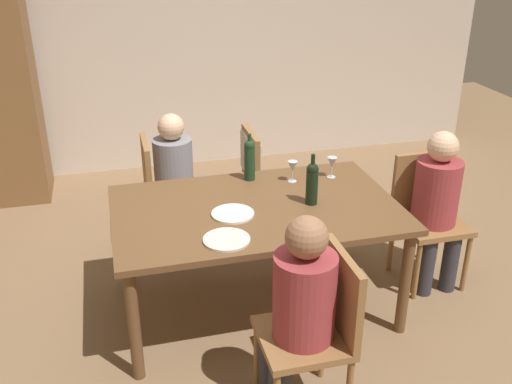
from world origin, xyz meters
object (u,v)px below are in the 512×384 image
(chair_right_end, at_px, (427,209))
(wine_bottle_dark_red, at_px, (250,159))
(person_woman_host, at_px, (438,200))
(handbag, at_px, (314,218))
(chair_far_left, at_px, (163,187))
(wine_glass_centre, at_px, (332,163))
(chair_far_right, at_px, (260,170))
(dinner_plate_host, at_px, (227,240))
(person_man_bearded, at_px, (299,306))
(chair_near, at_px, (319,323))
(wine_bottle_tall_green, at_px, (312,182))
(wine_glass_near_left, at_px, (293,167))
(dining_table, at_px, (256,217))
(dinner_plate_guest_left, at_px, (233,214))
(person_man_guest, at_px, (177,173))

(chair_right_end, relative_size, wine_bottle_dark_red, 2.77)
(person_woman_host, xyz_separation_m, handbag, (-0.52, 0.96, -0.55))
(handbag, bearing_deg, chair_right_end, -58.42)
(chair_far_left, height_order, wine_glass_centre, chair_far_left)
(chair_far_right, bearing_deg, dinner_plate_host, -22.65)
(person_man_bearded, height_order, wine_bottle_dark_red, person_man_bearded)
(chair_near, height_order, wine_glass_centre, chair_near)
(chair_near, distance_m, person_man_bearded, 0.17)
(wine_bottle_tall_green, height_order, wine_glass_near_left, wine_bottle_tall_green)
(chair_right_end, bearing_deg, wine_glass_near_left, -13.52)
(wine_glass_centre, height_order, dinner_plate_host, wine_glass_centre)
(wine_glass_centre, distance_m, dinner_plate_host, 1.13)
(chair_far_right, bearing_deg, wine_glass_near_left, 5.61)
(chair_near, height_order, wine_bottle_dark_red, wine_bottle_dark_red)
(person_man_bearded, bearing_deg, dinner_plate_host, 23.54)
(dining_table, distance_m, dinner_plate_host, 0.47)
(chair_far_right, bearing_deg, dinner_plate_guest_left, -23.74)
(chair_far_right, height_order, handbag, chair_far_right)
(person_woman_host, height_order, wine_glass_centre, person_woman_host)
(chair_far_right, relative_size, wine_glass_near_left, 6.17)
(chair_right_end, xyz_separation_m, dinner_plate_guest_left, (-1.44, -0.16, 0.23))
(wine_bottle_tall_green, height_order, dinner_plate_host, wine_bottle_tall_green)
(person_woman_host, height_order, wine_bottle_tall_green, person_woman_host)
(chair_right_end, height_order, chair_far_right, same)
(chair_right_end, distance_m, wine_glass_near_left, 1.02)
(wine_bottle_dark_red, bearing_deg, dinner_plate_host, -112.70)
(chair_right_end, bearing_deg, wine_bottle_dark_red, -15.52)
(wine_bottle_tall_green, bearing_deg, chair_near, -106.46)
(handbag, bearing_deg, chair_far_right, 180.00)
(chair_right_end, xyz_separation_m, wine_glass_near_left, (-0.93, 0.22, 0.33))
(person_woman_host, distance_m, person_man_guest, 1.91)
(wine_bottle_tall_green, xyz_separation_m, handbag, (0.40, 0.98, -0.80))
(chair_near, relative_size, chair_far_right, 1.00)
(person_woman_host, relative_size, person_man_guest, 1.03)
(chair_far_left, xyz_separation_m, dinner_plate_host, (0.22, -1.31, 0.23))
(dinner_plate_host, bearing_deg, wine_bottle_tall_green, 28.10)
(person_man_guest, relative_size, wine_glass_centre, 7.45)
(chair_far_right, relative_size, wine_bottle_dark_red, 2.77)
(chair_far_left, relative_size, person_woman_host, 0.81)
(person_woman_host, distance_m, dinner_plate_guest_left, 1.44)
(chair_near, bearing_deg, dinner_plate_guest_left, 16.42)
(person_man_guest, xyz_separation_m, handbag, (1.13, 0.00, -0.53))
(dining_table, bearing_deg, chair_near, -84.67)
(chair_right_end, relative_size, dinner_plate_host, 3.45)
(person_man_guest, bearing_deg, wine_bottle_dark_red, 40.72)
(person_woman_host, xyz_separation_m, dinner_plate_host, (-1.54, -0.35, 0.11))
(wine_bottle_dark_red, distance_m, wine_glass_centre, 0.57)
(person_man_bearded, bearing_deg, chair_near, -90.00)
(dining_table, xyz_separation_m, person_man_guest, (-0.38, 0.93, -0.04))
(person_woman_host, xyz_separation_m, wine_bottle_tall_green, (-0.92, -0.02, 0.25))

